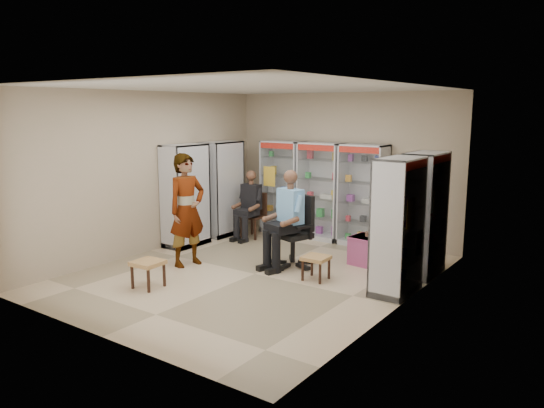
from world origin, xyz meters
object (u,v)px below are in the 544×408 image
Objects in this scene: cabinet_back_right at (363,195)px; woven_stool_a at (316,268)px; cabinet_back_mid at (321,191)px; cabinet_right_near at (398,226)px; cabinet_back_left at (283,187)px; cabinet_left_far at (222,189)px; standing_man at (187,210)px; cabinet_left_near at (185,196)px; seated_shopkeeper at (291,222)px; woven_stool_b at (148,274)px; pink_trunk at (367,250)px; office_chair at (293,231)px; wooden_chair at (253,215)px; cabinet_right_far at (424,214)px.

woven_stool_a is (0.37, -2.40, -0.81)m from cabinet_back_right.
cabinet_back_right is (0.95, 0.00, 0.00)m from cabinet_back_mid.
cabinet_right_near is 5.18× the size of woven_stool_a.
cabinet_back_left is 1.32m from cabinet_left_far.
cabinet_left_near is at bearing 55.95° from standing_man.
cabinet_left_near is 1.28× the size of seated_shopkeeper.
cabinet_back_mid is at bearing 118.83° from woven_stool_a.
woven_stool_b is at bearing -97.62° from cabinet_back_mid.
cabinet_back_right is at bearing 108.19° from cabinet_left_far.
pink_trunk is at bearing -43.77° from standing_man.
cabinet_left_near is 1.63× the size of office_chair.
wooden_chair is (0.68, 1.30, -0.53)m from cabinet_left_near.
standing_man is at bearing -144.04° from pink_trunk.
cabinet_back_right is at bearing 125.65° from cabinet_left_near.
standing_man is at bearing -82.55° from wooden_chair.
office_chair is 3.19× the size of woven_stool_a.
cabinet_right_far is 3.84m from wooden_chair.
cabinet_back_mid and cabinet_left_near have the same top height.
cabinet_right_far and cabinet_right_near have the same top height.
cabinet_back_mid is 4.79× the size of woven_stool_b.
cabinet_back_left is 1.90m from cabinet_back_right.
woven_stool_b is at bearing -84.70° from cabinet_back_left.
cabinet_right_far is at bearing 87.43° from cabinet_left_far.
wooden_chair is 0.76× the size of office_chair.
standing_man reaches higher than woven_stool_a.
seated_shopkeeper is (0.61, -2.03, -0.22)m from cabinet_back_mid.
pink_trunk is (-0.96, -0.02, -0.75)m from cabinet_right_far.
cabinet_left_far is (-0.93, -0.93, 0.00)m from cabinet_back_left.
cabinet_back_right is at bearing 120.07° from pink_trunk.
cabinet_left_far is 1.10m from cabinet_left_near.
cabinet_back_left is 1.00× the size of cabinet_right_near.
cabinet_left_near is at bearing -144.35° from cabinet_back_right.
standing_man is (-1.51, -1.00, 0.36)m from office_chair.
seated_shopkeeper is (2.49, -1.10, -0.22)m from cabinet_left_far.
office_chair is (-1.97, 0.25, -0.38)m from cabinet_right_near.
woven_stool_a is (0.71, -0.42, -0.42)m from office_chair.
woven_stool_a is at bearing -81.20° from cabinet_back_right.
office_chair is at bearing 82.82° from cabinet_right_near.
standing_man is at bearing -165.40° from woven_stool_a.
woven_stool_b is (-3.14, -1.96, -0.79)m from cabinet_right_near.
office_chair reaches higher than pink_trunk.
cabinet_right_near is 1.63× the size of office_chair.
cabinet_back_mid is 3.41m from cabinet_right_near.
cabinet_right_near is 1.00× the size of cabinet_left_far.
cabinet_left_near is (-2.83, -2.03, 0.00)m from cabinet_back_right.
office_chair is (2.49, 0.05, -0.38)m from cabinet_left_near.
cabinet_left_far is 3.89× the size of pink_trunk.
cabinet_right_far is (1.63, -1.13, 0.00)m from cabinet_back_right.
seated_shopkeeper is (2.49, -0.00, -0.22)m from cabinet_left_near.
cabinet_back_mid is 1.00× the size of cabinet_left_near.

